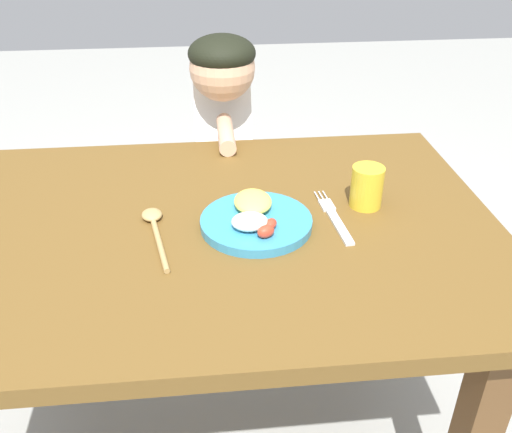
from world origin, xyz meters
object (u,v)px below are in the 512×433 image
object	(u,v)px
fork	(334,218)
plate	(255,219)
person	(225,164)
spoon	(155,226)
drinking_cup	(367,187)

from	to	relation	value
fork	plate	bearing A→B (deg)	87.84
plate	fork	size ratio (longest dim) A/B	1.05
person	plate	bearing A→B (deg)	93.51
spoon	fork	bearing A→B (deg)	-101.10
drinking_cup	person	size ratio (longest dim) A/B	0.09
person	fork	bearing A→B (deg)	109.10
fork	drinking_cup	xyz separation A→B (m)	(0.07, 0.05, 0.04)
fork	person	size ratio (longest dim) A/B	0.22
drinking_cup	plate	bearing A→B (deg)	-166.43
fork	drinking_cup	bearing A→B (deg)	-62.40
spoon	drinking_cup	world-z (taller)	drinking_cup
spoon	person	xyz separation A→B (m)	(0.16, 0.56, -0.15)
spoon	drinking_cup	distance (m)	0.43
fork	person	bearing A→B (deg)	13.95
plate	person	bearing A→B (deg)	93.51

